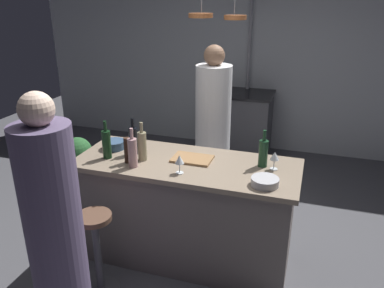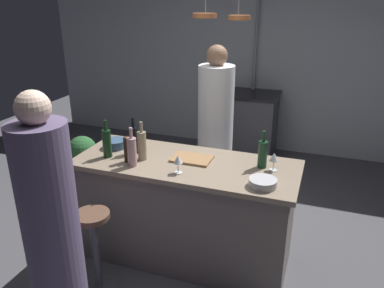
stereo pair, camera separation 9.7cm
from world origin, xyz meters
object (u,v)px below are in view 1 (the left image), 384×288
(wine_bottle_red, at_px, (107,144))
(wine_bottle_green, at_px, (263,153))
(bar_stool_left, at_px, (97,250))
(chef, at_px, (213,135))
(pepper_mill, at_px, (127,150))
(stove_range, at_px, (242,124))
(mixing_bowl_blue, at_px, (114,145))
(cutting_board, at_px, (192,159))
(wine_glass_near_right_guest, at_px, (275,157))
(wine_bottle_white, at_px, (142,146))
(guest_left, at_px, (55,232))
(wine_bottle_rose, at_px, (133,152))
(potted_plant, at_px, (78,155))
(wine_glass_by_chef, at_px, (180,160))
(wine_bottle_dark, at_px, (133,140))
(mixing_bowl_steel, at_px, (265,182))

(wine_bottle_red, distance_m, wine_bottle_green, 1.26)
(bar_stool_left, relative_size, wine_bottle_red, 2.14)
(chef, height_order, pepper_mill, chef)
(stove_range, height_order, mixing_bowl_blue, mixing_bowl_blue)
(cutting_board, bearing_deg, wine_glass_near_right_guest, 1.70)
(wine_bottle_green, bearing_deg, cutting_board, -174.76)
(pepper_mill, distance_m, wine_bottle_white, 0.13)
(wine_glass_near_right_guest, height_order, mixing_bowl_blue, wine_glass_near_right_guest)
(cutting_board, relative_size, wine_bottle_red, 1.01)
(wine_bottle_white, bearing_deg, chef, 73.15)
(guest_left, height_order, wine_bottle_rose, guest_left)
(guest_left, height_order, wine_glass_near_right_guest, guest_left)
(cutting_board, bearing_deg, wine_bottle_white, -162.01)
(potted_plant, bearing_deg, chef, -3.30)
(bar_stool_left, relative_size, wine_bottle_rose, 2.16)
(wine_bottle_green, bearing_deg, wine_bottle_rose, -161.69)
(cutting_board, bearing_deg, wine_glass_by_chef, -92.78)
(chef, relative_size, wine_bottle_green, 5.73)
(bar_stool_left, distance_m, wine_bottle_dark, 0.92)
(chef, height_order, wine_bottle_red, chef)
(bar_stool_left, relative_size, mixing_bowl_blue, 3.58)
(wine_glass_by_chef, bearing_deg, mixing_bowl_steel, -0.11)
(guest_left, relative_size, wine_glass_by_chef, 11.45)
(stove_range, xyz_separation_m, chef, (-0.04, -1.48, 0.34))
(potted_plant, bearing_deg, wine_bottle_rose, -42.00)
(stove_range, bearing_deg, potted_plant, -142.11)
(wine_bottle_rose, bearing_deg, potted_plant, 138.00)
(bar_stool_left, height_order, wine_bottle_dark, wine_bottle_dark)
(wine_bottle_dark, xyz_separation_m, wine_bottle_green, (1.07, 0.08, -0.01))
(stove_range, height_order, chef, chef)
(stove_range, distance_m, wine_bottle_red, 2.71)
(wine_bottle_green, height_order, wine_bottle_rose, wine_bottle_rose)
(stove_range, distance_m, wine_glass_by_chef, 2.71)
(guest_left, height_order, cutting_board, guest_left)
(potted_plant, relative_size, wine_glass_near_right_guest, 3.56)
(chef, distance_m, potted_plant, 1.81)
(cutting_board, height_order, wine_bottle_white, wine_bottle_white)
(guest_left, height_order, wine_bottle_white, guest_left)
(wine_glass_by_chef, height_order, mixing_bowl_blue, wine_glass_by_chef)
(guest_left, relative_size, mixing_bowl_steel, 8.47)
(pepper_mill, distance_m, wine_glass_near_right_guest, 1.15)
(wine_bottle_red, height_order, mixing_bowl_steel, wine_bottle_red)
(guest_left, xyz_separation_m, wine_glass_near_right_guest, (1.21, 1.08, 0.23))
(guest_left, distance_m, wine_glass_by_chef, 0.99)
(wine_bottle_dark, height_order, wine_bottle_red, wine_bottle_red)
(chef, bearing_deg, wine_bottle_green, -53.59)
(bar_stool_left, bearing_deg, wine_bottle_red, 106.40)
(guest_left, height_order, wine_bottle_red, guest_left)
(wine_bottle_red, bearing_deg, pepper_mill, -9.64)
(chef, relative_size, cutting_board, 5.33)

